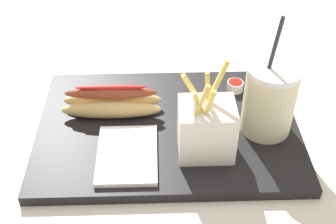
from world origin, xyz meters
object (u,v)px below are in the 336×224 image
Objects in this scene: soda_cup at (269,99)px; napkin_stack at (127,155)px; hot_dog_1 at (112,102)px; fries_basket at (206,128)px; ketchup_cup_2 at (235,86)px; ketchup_cup_1 at (216,114)px.

soda_cup is 1.63× the size of napkin_stack.
soda_cup is 0.27m from napkin_stack.
soda_cup reaches higher than hot_dog_1.
soda_cup reaches higher than fries_basket.
ketchup_cup_2 is (0.04, -0.12, -0.06)m from soda_cup.
hot_dog_1 reaches higher than ketchup_cup_1.
hot_dog_1 is 5.74× the size of ketchup_cup_2.
soda_cup is 0.11m from ketchup_cup_1.
fries_basket is 4.96× the size of ketchup_cup_1.
ketchup_cup_1 is at bearing -108.51° from fries_basket.
soda_cup reaches higher than napkin_stack.
fries_basket is 0.09m from ketchup_cup_1.
hot_dog_1 is 0.25m from ketchup_cup_2.
fries_basket is (0.12, 0.05, -0.02)m from soda_cup.
hot_dog_1 is at bearing -75.10° from napkin_stack.
fries_basket is 0.14m from napkin_stack.
fries_basket reaches higher than ketchup_cup_1.
hot_dog_1 is at bearing 14.38° from ketchup_cup_2.
ketchup_cup_2 is 0.28m from napkin_stack.
ketchup_cup_1 is 0.24× the size of napkin_stack.
napkin_stack is (0.13, 0.01, -0.05)m from fries_basket.
ketchup_cup_1 is 0.10m from ketchup_cup_2.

